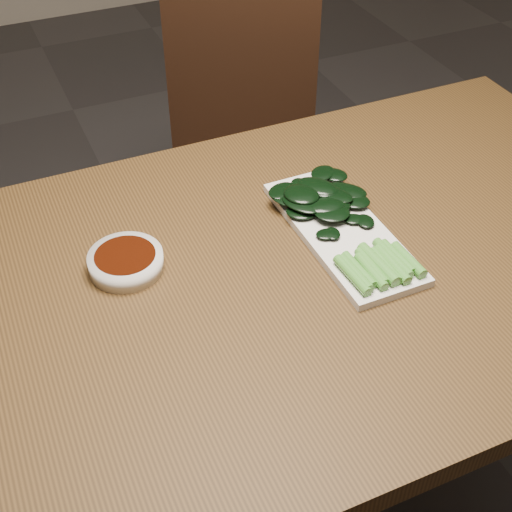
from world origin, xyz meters
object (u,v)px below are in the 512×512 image
at_px(table, 281,301).
at_px(gai_lan, 338,218).
at_px(chair_far, 242,162).
at_px(serving_plate, 342,232).
at_px(sauce_bowl, 126,261).

relative_size(table, gai_lan, 4.30).
bearing_deg(table, gai_lan, 21.42).
distance_m(table, chair_far, 0.73).
height_order(chair_far, gai_lan, chair_far).
xyz_separation_m(chair_far, serving_plate, (-0.09, -0.64, 0.27)).
bearing_deg(table, serving_plate, 14.99).
bearing_deg(sauce_bowl, chair_far, 52.77).
distance_m(table, sauce_bowl, 0.26).
bearing_deg(chair_far, serving_plate, -72.98).
xyz_separation_m(table, serving_plate, (0.13, 0.03, 0.08)).
relative_size(chair_far, sauce_bowl, 7.61).
height_order(sauce_bowl, gai_lan, gai_lan).
bearing_deg(serving_plate, table, -165.01).
bearing_deg(gai_lan, sauce_bowl, 172.07).
xyz_separation_m(table, gai_lan, (0.12, 0.05, 0.10)).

